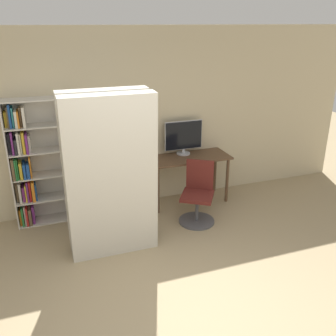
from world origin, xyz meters
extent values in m
plane|color=#9E8966|center=(0.00, 0.00, 0.00)|extent=(16.00, 16.00, 0.00)
cube|color=#C6B793|center=(0.00, 2.92, 1.35)|extent=(8.00, 0.06, 2.70)
cube|color=brown|center=(1.04, 2.62, 0.75)|extent=(1.29, 0.56, 0.03)
cylinder|color=brown|center=(0.46, 2.40, 0.37)|extent=(0.05, 0.05, 0.74)
cylinder|color=brown|center=(1.63, 2.40, 0.37)|extent=(0.05, 0.05, 0.74)
cylinder|color=brown|center=(0.46, 2.83, 0.37)|extent=(0.05, 0.05, 0.74)
cylinder|color=brown|center=(1.63, 2.83, 0.37)|extent=(0.05, 0.05, 0.74)
cylinder|color=#B7B7BC|center=(1.01, 2.77, 0.78)|extent=(0.22, 0.22, 0.02)
cylinder|color=#B7B7BC|center=(1.01, 2.77, 0.82)|extent=(0.04, 0.04, 0.07)
cube|color=#B7B7BC|center=(1.01, 2.77, 1.08)|extent=(0.62, 0.02, 0.46)
cube|color=black|center=(1.01, 2.77, 1.08)|extent=(0.60, 0.03, 0.44)
cylinder|color=#4C4C51|center=(0.90, 1.94, 0.01)|extent=(0.52, 0.52, 0.03)
cylinder|color=#4C4C51|center=(0.90, 1.94, 0.21)|extent=(0.05, 0.05, 0.36)
cube|color=#591E19|center=(0.90, 1.94, 0.42)|extent=(0.61, 0.61, 0.05)
cube|color=#591E19|center=(1.01, 2.10, 0.67)|extent=(0.35, 0.25, 0.45)
cube|color=beige|center=(-1.55, 2.73, 0.90)|extent=(0.02, 0.34, 1.80)
cube|color=beige|center=(-0.80, 2.73, 0.90)|extent=(0.02, 0.34, 1.80)
cube|color=beige|center=(-1.17, 2.89, 0.90)|extent=(0.76, 0.02, 1.80)
cube|color=beige|center=(-1.17, 2.73, 0.01)|extent=(0.73, 0.30, 0.02)
cube|color=beige|center=(-1.17, 2.73, 0.37)|extent=(0.73, 0.30, 0.02)
cube|color=beige|center=(-1.17, 2.73, 0.72)|extent=(0.73, 0.30, 0.02)
cube|color=beige|center=(-1.17, 2.73, 1.08)|extent=(0.73, 0.30, 0.02)
cube|color=beige|center=(-1.17, 2.73, 1.43)|extent=(0.73, 0.30, 0.02)
cube|color=beige|center=(-1.17, 2.73, 1.79)|extent=(0.73, 0.30, 0.02)
cube|color=orange|center=(-1.51, 2.74, 0.14)|extent=(0.03, 0.22, 0.24)
cube|color=#287A38|center=(-1.48, 2.69, 0.16)|extent=(0.03, 0.19, 0.28)
cube|color=silver|center=(-1.45, 2.73, 0.16)|extent=(0.02, 0.23, 0.28)
cube|color=red|center=(-1.43, 2.71, 0.16)|extent=(0.03, 0.25, 0.28)
cube|color=brown|center=(-1.38, 2.69, 0.14)|extent=(0.04, 0.22, 0.25)
cube|color=#7A2D84|center=(-1.34, 2.74, 0.15)|extent=(0.03, 0.23, 0.27)
cube|color=brown|center=(-1.51, 2.77, 0.52)|extent=(0.03, 0.21, 0.30)
cube|color=silver|center=(-1.47, 2.74, 0.52)|extent=(0.03, 0.24, 0.28)
cube|color=#7A2D84|center=(-1.43, 2.76, 0.48)|extent=(0.03, 0.23, 0.22)
cube|color=gold|center=(-1.40, 2.73, 0.50)|extent=(0.02, 0.25, 0.25)
cube|color=#7A2D84|center=(-1.37, 2.71, 0.52)|extent=(0.02, 0.19, 0.29)
cube|color=red|center=(-1.34, 2.72, 0.52)|extent=(0.03, 0.19, 0.29)
cube|color=orange|center=(-1.30, 2.72, 0.52)|extent=(0.04, 0.25, 0.29)
cube|color=#1E4C9E|center=(-1.26, 2.71, 0.50)|extent=(0.02, 0.18, 0.24)
cube|color=brown|center=(-1.51, 2.71, 0.88)|extent=(0.04, 0.25, 0.30)
cube|color=#287A38|center=(-1.48, 2.67, 0.88)|extent=(0.02, 0.19, 0.29)
cube|color=#287A38|center=(-1.45, 2.72, 0.87)|extent=(0.02, 0.22, 0.29)
cube|color=gold|center=(-1.41, 2.70, 0.85)|extent=(0.04, 0.20, 0.23)
cube|color=#1E4C9E|center=(-1.37, 2.71, 0.83)|extent=(0.03, 0.25, 0.21)
cube|color=#1E4C9E|center=(-1.32, 2.67, 0.83)|extent=(0.04, 0.17, 0.21)
cube|color=orange|center=(-1.29, 2.73, 0.88)|extent=(0.02, 0.23, 0.29)
cube|color=#232328|center=(-1.51, 2.75, 1.23)|extent=(0.04, 0.19, 0.28)
cube|color=#7A2D84|center=(-1.47, 2.73, 1.24)|extent=(0.02, 0.25, 0.30)
cube|color=#232328|center=(-1.43, 2.70, 1.19)|extent=(0.03, 0.21, 0.21)
cube|color=silver|center=(-1.40, 2.72, 1.23)|extent=(0.03, 0.25, 0.29)
cube|color=silver|center=(-1.37, 2.71, 1.22)|extent=(0.02, 0.18, 0.27)
cube|color=gold|center=(-1.33, 2.73, 1.23)|extent=(0.03, 0.25, 0.29)
cube|color=#7A2D84|center=(-1.29, 2.71, 1.22)|extent=(0.03, 0.24, 0.27)
cube|color=silver|center=(-1.26, 2.76, 1.20)|extent=(0.03, 0.23, 0.23)
cube|color=gold|center=(-1.51, 2.79, 1.54)|extent=(0.04, 0.17, 0.20)
cube|color=brown|center=(-1.48, 2.74, 1.58)|extent=(0.02, 0.17, 0.28)
cube|color=#1E4C9E|center=(-1.45, 2.74, 1.60)|extent=(0.03, 0.21, 0.31)
cube|color=teal|center=(-1.42, 2.76, 1.57)|extent=(0.02, 0.20, 0.26)
cube|color=silver|center=(-1.38, 2.71, 1.55)|extent=(0.03, 0.21, 0.22)
cube|color=orange|center=(-1.35, 2.73, 1.55)|extent=(0.02, 0.25, 0.22)
cube|color=brown|center=(-1.32, 2.76, 1.57)|extent=(0.03, 0.18, 0.26)
cube|color=silver|center=(-1.28, 2.72, 1.58)|extent=(0.03, 0.24, 0.27)
cube|color=beige|center=(-0.37, 1.57, 1.01)|extent=(1.07, 0.26, 2.02)
cube|color=beige|center=(0.16, 1.57, 1.01)|extent=(0.01, 0.27, 1.98)
cube|color=beige|center=(-0.37, 1.88, 1.01)|extent=(1.07, 0.25, 2.02)
cube|color=beige|center=(0.16, 1.88, 1.01)|extent=(0.01, 0.25, 1.98)
camera|label=1|loc=(-1.11, -2.46, 2.74)|focal=40.00mm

